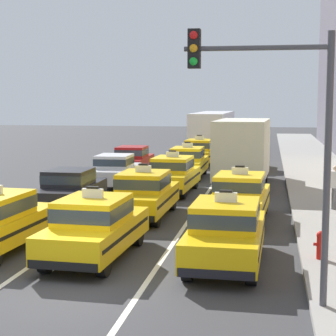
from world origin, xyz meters
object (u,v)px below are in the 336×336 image
Objects in this scene: sedan_left_second at (70,188)px; taxi_right_fourth at (248,155)px; taxi_right_second at (240,196)px; fire_hydrant at (321,244)px; taxi_center_nearest at (95,226)px; bus_center_sixth at (213,130)px; pedestrian_by_storefront at (335,187)px; sedan_left_third at (115,170)px; sedan_left_fourth at (132,159)px; taxi_center_third at (173,174)px; taxi_center_fourth at (188,162)px; traffic_light_pole at (278,120)px; taxi_center_fifth at (200,152)px; box_truck_right_third at (244,150)px; taxi_right_nearest at (226,232)px; taxi_center_second at (144,193)px.

taxi_right_fourth is at bearing 66.85° from sedan_left_second.
taxi_right_second reaches higher than fire_hydrant.
taxi_center_nearest is 0.41× the size of bus_center_sixth.
taxi_center_nearest is 2.82× the size of pedestrian_by_storefront.
taxi_right_fourth is at bearing -73.31° from bus_center_sixth.
sedan_left_third is 1.00× the size of sedan_left_fourth.
sedan_left_third is 5.06m from sedan_left_fourth.
sedan_left_fourth is at bearing -103.04° from bus_center_sixth.
taxi_center_third and taxi_center_fourth have the same top height.
taxi_center_fifth is at bearing 100.10° from traffic_light_pole.
taxi_center_third and taxi_center_fifth have the same top height.
taxi_right_second is at bearing -78.60° from taxi_center_fifth.
taxi_center_fourth and taxi_right_fourth have the same top height.
sedan_left_second is at bearing -173.53° from pedestrian_by_storefront.
taxi_right_second is at bearing -88.34° from box_truck_right_third.
bus_center_sixth is 2.42× the size of taxi_right_second.
taxi_center_fifth and taxi_right_fourth have the same top height.
taxi_center_fifth is (0.08, 22.74, 0.00)m from taxi_center_nearest.
taxi_center_nearest is 21.27m from taxi_right_fourth.
box_truck_right_third reaches higher than taxi_right_nearest.
taxi_right_second is (3.29, -5.61, 0.00)m from taxi_center_third.
taxi_center_fourth reaches higher than sedan_left_fourth.
taxi_center_fourth is at bearing -17.68° from sedan_left_fourth.
pedestrian_by_storefront reaches higher than sedan_left_fourth.
box_truck_right_third is (3.13, -2.63, 0.90)m from taxi_center_fourth.
traffic_light_pole is at bearing -33.20° from taxi_center_nearest.
taxi_center_nearest is 0.83× the size of traffic_light_pole.
taxi_center_second is at bearing -91.26° from taxi_center_third.
taxi_right_second is (3.41, -0.01, 0.00)m from taxi_center_second.
sedan_left_fourth is 0.93× the size of taxi_right_fourth.
taxi_right_fourth is 0.83× the size of traffic_light_pole.
taxi_right_nearest reaches higher than sedan_left_third.
sedan_left_fourth is 12.46m from taxi_center_second.
bus_center_sixth reaches higher than sedan_left_fourth.
taxi_center_fourth is 6.26× the size of fire_hydrant.
taxi_center_fourth is (3.34, -1.06, 0.03)m from sedan_left_fourth.
sedan_left_third is 4.99m from taxi_center_fourth.
pedestrian_by_storefront reaches higher than sedan_left_third.
taxi_center_third and taxi_right_nearest have the same top height.
sedan_left_third reaches higher than fire_hydrant.
bus_center_sixth is 2.43× the size of taxi_right_fourth.
taxi_center_second is 7.68m from fire_hydrant.
sedan_left_fourth is 0.61× the size of box_truck_right_third.
box_truck_right_third is (3.31, 13.86, 0.90)m from taxi_center_nearest.
bus_center_sixth reaches higher than pedestrian_by_storefront.
taxi_center_third is (0.12, 5.60, 0.00)m from taxi_center_second.
pedestrian_by_storefront is 11.23m from traffic_light_pole.
taxi_center_fourth reaches higher than sedan_left_third.
taxi_center_second is 0.99× the size of taxi_right_fourth.
sedan_left_fourth is 0.77× the size of traffic_light_pole.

